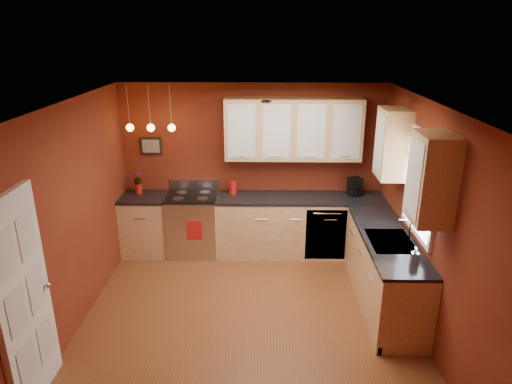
{
  "coord_description": "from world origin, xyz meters",
  "views": [
    {
      "loc": [
        0.18,
        -4.67,
        3.33
      ],
      "look_at": [
        0.07,
        1.0,
        1.3
      ],
      "focal_mm": 32.0,
      "sensor_mm": 36.0,
      "label": 1
    }
  ],
  "objects_px": {
    "gas_range": "(193,224)",
    "red_canister": "(233,188)",
    "soap_pump": "(415,255)",
    "sink": "(391,243)",
    "coffee_maker": "(355,187)"
  },
  "relations": [
    {
      "from": "gas_range",
      "to": "red_canister",
      "type": "bearing_deg",
      "value": 11.9
    },
    {
      "from": "sink",
      "to": "gas_range",
      "type": "bearing_deg",
      "value": 150.22
    },
    {
      "from": "gas_range",
      "to": "soap_pump",
      "type": "height_order",
      "value": "soap_pump"
    },
    {
      "from": "red_canister",
      "to": "soap_pump",
      "type": "bearing_deg",
      "value": -45.96
    },
    {
      "from": "sink",
      "to": "red_canister",
      "type": "height_order",
      "value": "sink"
    },
    {
      "from": "gas_range",
      "to": "soap_pump",
      "type": "xyz_separation_m",
      "value": [
        2.73,
        -2.05,
        0.55
      ]
    },
    {
      "from": "red_canister",
      "to": "coffee_maker",
      "type": "distance_m",
      "value": 1.86
    },
    {
      "from": "gas_range",
      "to": "red_canister",
      "type": "xyz_separation_m",
      "value": [
        0.62,
        0.13,
        0.56
      ]
    },
    {
      "from": "soap_pump",
      "to": "red_canister",
      "type": "bearing_deg",
      "value": 134.04
    },
    {
      "from": "sink",
      "to": "coffee_maker",
      "type": "bearing_deg",
      "value": 95.17
    },
    {
      "from": "sink",
      "to": "soap_pump",
      "type": "height_order",
      "value": "sink"
    },
    {
      "from": "sink",
      "to": "soap_pump",
      "type": "relative_size",
      "value": 3.73
    },
    {
      "from": "sink",
      "to": "soap_pump",
      "type": "xyz_separation_m",
      "value": [
        0.11,
        -0.55,
        0.12
      ]
    },
    {
      "from": "gas_range",
      "to": "sink",
      "type": "relative_size",
      "value": 1.59
    },
    {
      "from": "gas_range",
      "to": "red_canister",
      "type": "relative_size",
      "value": 5.8
    }
  ]
}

